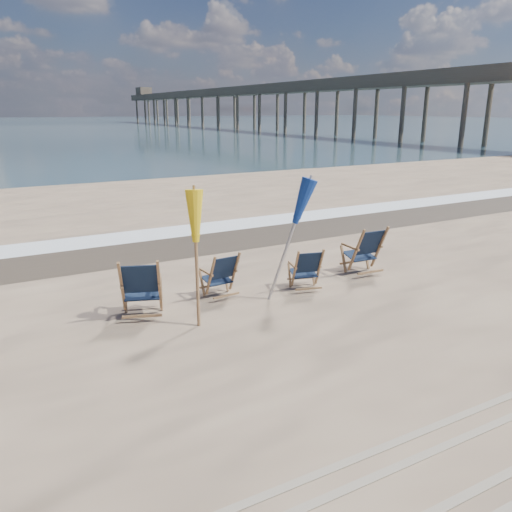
# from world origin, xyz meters

# --- Properties ---
(surf_foam) EXTENTS (200.00, 1.40, 0.01)m
(surf_foam) POSITION_xyz_m (0.00, 8.30, 0.00)
(surf_foam) COLOR silver
(surf_foam) RESTS_ON ground
(wet_sand_strip) EXTENTS (200.00, 2.60, 0.00)m
(wet_sand_strip) POSITION_xyz_m (0.00, 6.80, 0.00)
(wet_sand_strip) COLOR #42362A
(wet_sand_strip) RESTS_ON ground
(tire_tracks) EXTENTS (80.00, 1.30, 0.01)m
(tire_tracks) POSITION_xyz_m (0.00, -2.80, 0.01)
(tire_tracks) COLOR gray
(tire_tracks) RESTS_ON ground
(beach_chair_0) EXTENTS (0.94, 1.00, 1.12)m
(beach_chair_0) POSITION_xyz_m (-1.83, 2.31, 0.56)
(beach_chair_0) COLOR #111D33
(beach_chair_0) RESTS_ON ground
(beach_chair_1) EXTENTS (0.65, 0.71, 0.93)m
(beach_chair_1) POSITION_xyz_m (-0.22, 2.66, 0.47)
(beach_chair_1) COLOR #111D33
(beach_chair_1) RESTS_ON ground
(beach_chair_2) EXTENTS (0.73, 0.78, 0.91)m
(beach_chair_2) POSITION_xyz_m (1.41, 2.14, 0.45)
(beach_chair_2) COLOR #111D33
(beach_chair_2) RESTS_ON ground
(beach_chair_3) EXTENTS (0.75, 0.84, 1.12)m
(beach_chair_3) POSITION_xyz_m (3.19, 2.40, 0.56)
(beach_chair_3) COLOR #111D33
(beach_chair_3) RESTS_ON ground
(umbrella_yellow) EXTENTS (0.30, 0.30, 2.25)m
(umbrella_yellow) POSITION_xyz_m (-1.33, 1.80, 1.72)
(umbrella_yellow) COLOR olive
(umbrella_yellow) RESTS_ON ground
(umbrella_blue) EXTENTS (0.30, 0.30, 2.38)m
(umbrella_blue) POSITION_xyz_m (0.59, 2.06, 1.84)
(umbrella_blue) COLOR #A5A5AD
(umbrella_blue) RESTS_ON ground
(fishing_pier) EXTENTS (4.40, 140.00, 9.30)m
(fishing_pier) POSITION_xyz_m (38.00, 74.00, 4.65)
(fishing_pier) COLOR brown
(fishing_pier) RESTS_ON ground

